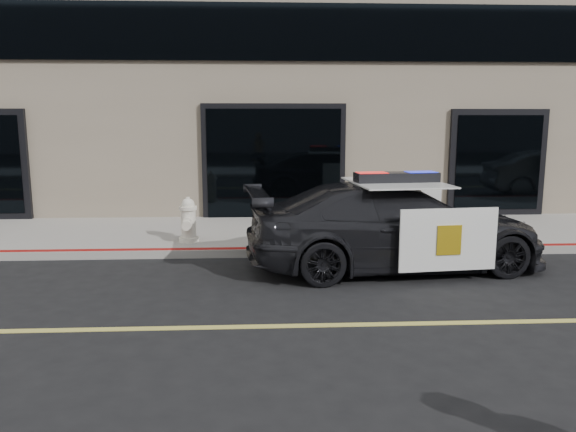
{
  "coord_description": "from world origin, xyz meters",
  "views": [
    {
      "loc": [
        -1.35,
        -6.6,
        2.56
      ],
      "look_at": [
        -0.9,
        2.2,
        1.0
      ],
      "focal_mm": 35.0,
      "sensor_mm": 36.0,
      "label": 1
    }
  ],
  "objects": [
    {
      "name": "police_car",
      "position": [
        0.94,
        2.64,
        0.74
      ],
      "size": [
        3.05,
        5.45,
        1.65
      ],
      "color": "black",
      "rests_on": "ground"
    },
    {
      "name": "fire_hydrant",
      "position": [
        -2.74,
        4.21,
        0.56
      ],
      "size": [
        0.4,
        0.55,
        0.88
      ],
      "color": "white",
      "rests_on": "sidewalk_n"
    },
    {
      "name": "ground",
      "position": [
        0.0,
        0.0,
        0.0
      ],
      "size": [
        120.0,
        120.0,
        0.0
      ],
      "primitive_type": "plane",
      "color": "black",
      "rests_on": "ground"
    },
    {
      "name": "sidewalk_n",
      "position": [
        0.0,
        5.25,
        0.07
      ],
      "size": [
        60.0,
        3.5,
        0.15
      ],
      "primitive_type": "cube",
      "color": "gray",
      "rests_on": "ground"
    }
  ]
}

